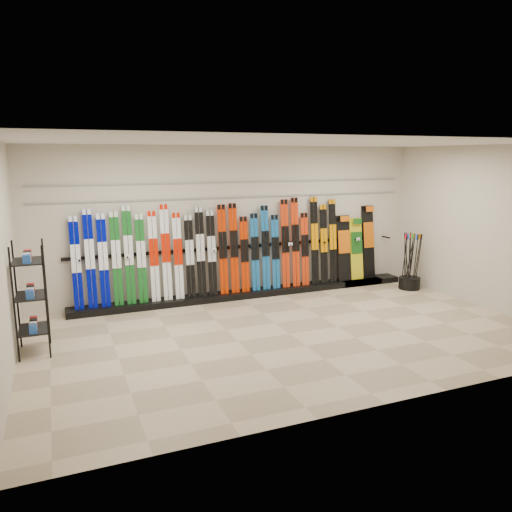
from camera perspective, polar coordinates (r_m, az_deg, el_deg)
name	(u,v)px	position (r m, az deg, el deg)	size (l,w,h in m)	color
floor	(290,334)	(8.10, 3.87, -8.86)	(8.00, 8.00, 0.00)	#9D8A6C
back_wall	(236,222)	(9.99, -2.35, 3.89)	(8.00, 8.00, 0.00)	beige
left_wall	(2,262)	(6.96, -27.00, -0.61)	(5.00, 5.00, 0.00)	beige
right_wall	(486,228)	(10.13, 24.79, 2.95)	(5.00, 5.00, 0.00)	beige
ceiling	(292,142)	(7.61, 4.17, 12.87)	(8.00, 8.00, 0.00)	silver
ski_rack_base	(250,293)	(10.16, -0.66, -4.28)	(8.00, 0.40, 0.12)	black
skis	(217,251)	(9.76, -4.43, 0.52)	(5.38, 0.20, 1.84)	#000895
snowboards	(356,246)	(11.21, 11.38, 1.11)	(0.95, 0.25, 1.60)	black
accessory_rack	(31,299)	(7.80, -24.32, -4.45)	(0.40, 0.60, 1.61)	black
pole_bin	(409,283)	(11.20, 17.12, -2.97)	(0.45, 0.45, 0.25)	black
ski_poles	(410,261)	(11.11, 17.22, -0.52)	(0.36, 0.39, 1.18)	black
slatwall_rail_0	(236,197)	(9.92, -2.33, 6.74)	(7.60, 0.02, 0.03)	gray
slatwall_rail_1	(236,182)	(9.90, -2.35, 8.47)	(7.60, 0.02, 0.03)	gray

